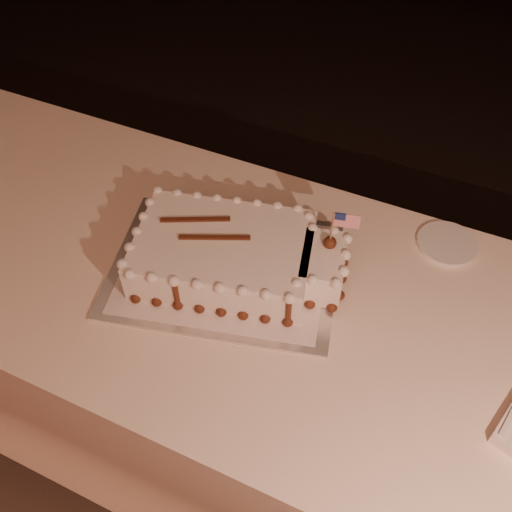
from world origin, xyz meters
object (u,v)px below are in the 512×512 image
at_px(banquet_table, 280,384).
at_px(side_plate, 447,244).
at_px(cake_board, 225,269).
at_px(sheet_cake, 236,255).

relative_size(banquet_table, side_plate, 16.64).
bearing_deg(side_plate, banquet_table, -132.41).
xyz_separation_m(banquet_table, side_plate, (0.29, 0.32, 0.38)).
distance_m(cake_board, sheet_cake, 0.06).
xyz_separation_m(cake_board, side_plate, (0.45, 0.29, 0.00)).
bearing_deg(banquet_table, sheet_cake, 167.03).
xyz_separation_m(banquet_table, sheet_cake, (-0.14, 0.03, 0.43)).
bearing_deg(cake_board, sheet_cake, 0.25).
relative_size(sheet_cake, side_plate, 3.53).
distance_m(sheet_cake, side_plate, 0.52).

